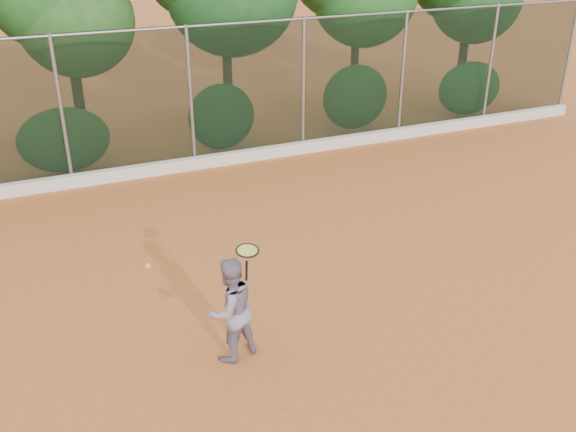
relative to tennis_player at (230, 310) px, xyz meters
name	(u,v)px	position (x,y,z in m)	size (l,w,h in m)	color
ground	(312,309)	(1.59, 0.64, -0.80)	(80.00, 80.00, 0.00)	#BF642D
concrete_curb	(197,163)	(1.59, 7.46, -0.65)	(24.00, 0.20, 0.30)	silver
tennis_player	(230,310)	(0.00, 0.00, 0.00)	(0.78, 0.61, 1.60)	gray
chainlink_fence	(190,94)	(1.59, 7.64, 1.06)	(24.09, 0.09, 3.50)	black
tennis_racket	(247,253)	(0.24, -0.11, 0.92)	(0.35, 0.35, 0.56)	black
tennis_ball_in_flight	(148,266)	(-1.11, -0.24, 1.10)	(0.07, 0.07, 0.07)	yellow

